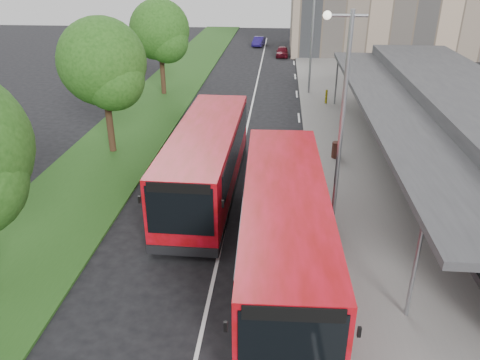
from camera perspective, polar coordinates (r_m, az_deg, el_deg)
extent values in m
plane|color=black|center=(17.17, -2.50, -8.66)|extent=(120.00, 120.00, 0.00)
cube|color=slate|center=(35.63, 11.41, 9.41)|extent=(5.00, 80.00, 0.15)
cube|color=#214A17|center=(36.52, -9.60, 9.91)|extent=(5.00, 80.00, 0.10)
cube|color=silver|center=(30.69, 1.03, 7.20)|extent=(0.12, 70.00, 0.01)
cube|color=silver|center=(15.50, 9.06, -13.27)|extent=(0.12, 2.00, 0.01)
cube|color=silver|center=(20.53, 8.11, -2.76)|extent=(0.12, 2.00, 0.01)
cube|color=silver|center=(25.97, 7.55, 3.49)|extent=(0.12, 2.00, 0.01)
cube|color=silver|center=(31.61, 7.19, 7.55)|extent=(0.12, 2.00, 0.01)
cube|color=silver|center=(37.37, 6.93, 10.36)|extent=(0.12, 2.00, 0.01)
cube|color=silver|center=(43.19, 6.74, 12.42)|extent=(0.12, 2.00, 0.01)
cube|color=silver|center=(49.05, 6.60, 13.99)|extent=(0.12, 2.00, 0.01)
cube|color=silver|center=(54.95, 6.48, 15.23)|extent=(0.12, 2.00, 0.01)
cube|color=silver|center=(60.86, 6.38, 16.22)|extent=(0.12, 2.00, 0.01)
cube|color=#323234|center=(25.05, 25.92, 5.13)|extent=(5.00, 26.00, 4.00)
cube|color=black|center=(24.38, 20.21, 4.64)|extent=(0.06, 24.00, 2.20)
cube|color=#323234|center=(23.56, 17.80, 8.68)|extent=(2.80, 26.00, 0.25)
cylinder|color=gray|center=(14.21, 20.44, -10.53)|extent=(0.12, 0.12, 3.30)
cylinder|color=gray|center=(34.26, 11.63, 11.49)|extent=(0.12, 0.12, 3.30)
cylinder|color=#382316|center=(25.98, -15.61, 6.86)|extent=(0.36, 0.36, 3.49)
sphere|color=#1D4813|center=(25.20, -16.47, 13.69)|extent=(4.44, 4.44, 4.44)
sphere|color=#1D4813|center=(24.79, -15.24, 11.76)|extent=(3.17, 3.17, 3.17)
sphere|color=#1D4813|center=(25.95, -16.99, 12.68)|extent=(3.49, 3.49, 3.49)
cylinder|color=#382316|center=(37.06, -9.42, 12.82)|extent=(0.36, 0.36, 3.45)
sphere|color=#1D4813|center=(36.52, -9.78, 17.62)|extent=(4.39, 4.39, 4.39)
sphere|color=#1D4813|center=(36.10, -8.88, 16.34)|extent=(3.14, 3.14, 3.14)
sphere|color=#1D4813|center=(37.20, -10.30, 16.87)|extent=(3.45, 3.45, 3.45)
cylinder|color=gray|center=(17.14, 12.25, 6.24)|extent=(0.16, 0.16, 8.00)
cylinder|color=gray|center=(16.30, 12.81, 18.98)|extent=(1.40, 0.10, 0.10)
sphere|color=silver|center=(16.23, 10.59, 19.15)|extent=(0.28, 0.28, 0.28)
cylinder|color=gray|center=(36.56, 8.75, 16.57)|extent=(0.16, 0.16, 8.00)
cube|color=red|center=(15.32, 5.41, -5.62)|extent=(2.91, 10.99, 2.76)
cube|color=black|center=(16.06, 5.21, -9.74)|extent=(2.93, 11.02, 0.31)
cube|color=black|center=(10.79, 6.32, -19.46)|extent=(2.34, 0.12, 1.82)
cube|color=black|center=(20.05, 5.03, 3.58)|extent=(2.29, 0.11, 1.35)
cube|color=black|center=(15.34, 0.51, -3.32)|extent=(0.31, 9.36, 1.25)
cube|color=black|center=(15.46, 10.36, -3.53)|extent=(0.31, 9.36, 1.25)
cube|color=black|center=(10.18, 6.57, -15.97)|extent=(2.19, 0.10, 0.36)
cube|color=black|center=(10.78, -1.78, -17.41)|extent=(0.08, 0.08, 0.26)
cube|color=black|center=(10.97, 14.33, -17.51)|extent=(0.08, 0.08, 0.26)
cylinder|color=black|center=(13.26, 0.65, -18.20)|extent=(0.34, 0.94, 0.94)
cylinder|color=black|center=(13.37, 10.55, -18.29)|extent=(0.34, 0.94, 0.94)
cylinder|color=black|center=(19.01, 1.67, -3.33)|extent=(0.34, 0.94, 0.94)
cylinder|color=black|center=(19.09, 8.25, -3.48)|extent=(0.34, 0.94, 0.94)
cube|color=red|center=(20.58, -4.10, 2.77)|extent=(2.71, 10.73, 2.70)
cube|color=black|center=(21.13, -3.99, -0.53)|extent=(2.73, 10.75, 0.31)
cube|color=black|center=(15.73, -7.36, -3.82)|extent=(2.29, 0.09, 1.78)
cube|color=black|center=(25.43, -2.11, 8.33)|extent=(2.24, 0.08, 1.32)
cube|color=black|center=(20.93, -7.50, 4.44)|extent=(0.19, 9.17, 1.22)
cube|color=black|center=(20.51, -0.42, 4.21)|extent=(0.19, 9.17, 1.22)
cube|color=black|center=(16.55, -7.06, -8.61)|extent=(2.55, 0.12, 0.36)
cube|color=black|center=(15.32, -7.55, -1.01)|extent=(2.14, 0.07, 0.36)
cube|color=black|center=(16.17, -12.18, -2.34)|extent=(0.08, 0.08, 0.25)
cube|color=black|center=(15.56, -2.10, -2.89)|extent=(0.08, 0.08, 0.25)
cylinder|color=black|center=(18.33, -9.08, -4.90)|extent=(0.32, 0.92, 0.92)
cylinder|color=black|center=(17.93, -2.42, -5.31)|extent=(0.32, 0.92, 0.92)
cylinder|color=black|center=(24.39, -5.14, 3.28)|extent=(0.32, 0.92, 0.92)
cylinder|color=black|center=(24.09, -0.13, 3.10)|extent=(0.32, 0.92, 0.92)
cylinder|color=#3C2018|center=(24.93, 11.65, 3.62)|extent=(0.61, 0.61, 0.84)
cylinder|color=yellow|center=(34.55, 10.47, 9.97)|extent=(0.17, 0.17, 0.98)
imported|color=#530B17|center=(52.15, 5.17, 15.33)|extent=(1.36, 3.18, 1.07)
imported|color=navy|center=(58.64, 2.30, 16.53)|extent=(1.57, 3.37, 1.07)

